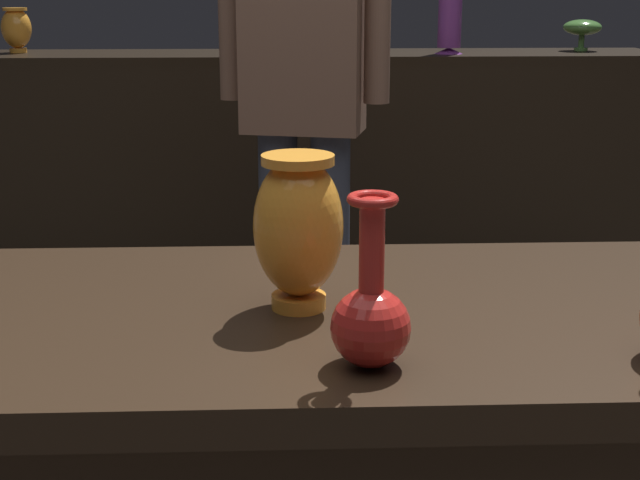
# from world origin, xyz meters

# --- Properties ---
(back_display_shelf) EXTENTS (2.60, 0.40, 0.99)m
(back_display_shelf) POSITION_xyz_m (0.00, 2.20, 0.49)
(back_display_shelf) COLOR black
(back_display_shelf) RESTS_ON ground_plane
(vase_centerpiece) EXTENTS (0.13, 0.13, 0.22)m
(vase_centerpiece) POSITION_xyz_m (-0.06, -0.00, 0.92)
(vase_centerpiece) COLOR orange
(vase_centerpiece) RESTS_ON display_plinth
(vase_tall_behind) EXTENTS (0.10, 0.10, 0.21)m
(vase_tall_behind) POSITION_xyz_m (0.02, -0.21, 0.86)
(vase_tall_behind) COLOR red
(vase_tall_behind) RESTS_ON display_plinth
(shelf_vase_far_right) EXTENTS (0.14, 0.14, 0.11)m
(shelf_vase_far_right) POSITION_xyz_m (1.04, 2.25, 1.07)
(shelf_vase_far_right) COLOR #477A38
(shelf_vase_far_right) RESTS_ON back_display_shelf
(shelf_vase_right) EXTENTS (0.10, 0.10, 0.29)m
(shelf_vase_right) POSITION_xyz_m (0.52, 2.13, 1.13)
(shelf_vase_right) COLOR #7A388E
(shelf_vase_right) RESTS_ON back_display_shelf
(shelf_vase_far_left) EXTENTS (0.11, 0.11, 0.16)m
(shelf_vase_far_left) POSITION_xyz_m (-1.04, 2.24, 1.08)
(shelf_vase_far_left) COLOR orange
(shelf_vase_far_left) RESTS_ON back_display_shelf
(shelf_vase_center) EXTENTS (0.10, 0.10, 0.15)m
(shelf_vase_center) POSITION_xyz_m (0.00, 2.12, 1.07)
(shelf_vase_center) COLOR #2D429E
(shelf_vase_center) RESTS_ON back_display_shelf
(visitor_center_back) EXTENTS (0.46, 0.25, 1.71)m
(visitor_center_back) POSITION_xyz_m (-0.02, 1.30, 1.01)
(visitor_center_back) COLOR #333847
(visitor_center_back) RESTS_ON ground_plane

